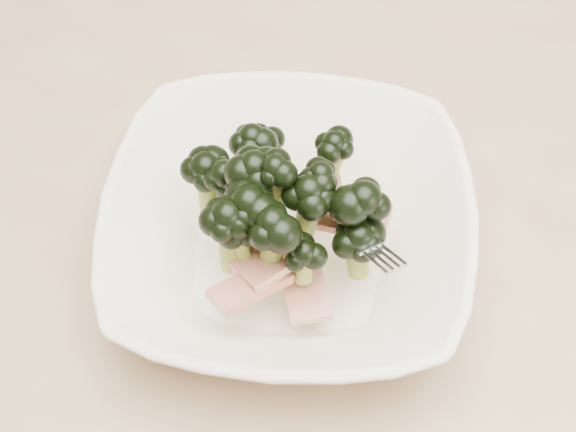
# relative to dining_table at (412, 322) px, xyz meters

# --- Properties ---
(dining_table) EXTENTS (1.20, 0.80, 0.75)m
(dining_table) POSITION_rel_dining_table_xyz_m (0.00, 0.00, 0.00)
(dining_table) COLOR tan
(dining_table) RESTS_ON ground
(broccoli_dish) EXTENTS (0.34, 0.34, 0.12)m
(broccoli_dish) POSITION_rel_dining_table_xyz_m (-0.10, -0.04, 0.14)
(broccoli_dish) COLOR #F0E7CB
(broccoli_dish) RESTS_ON dining_table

